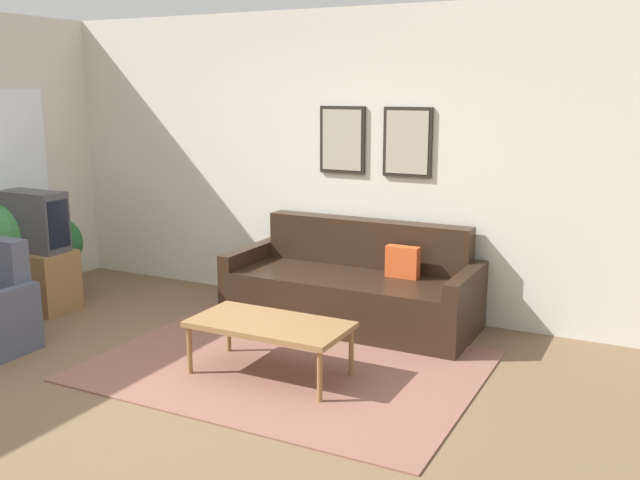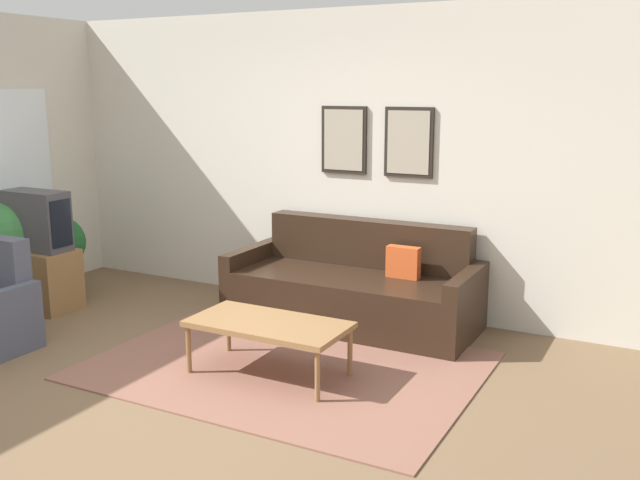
% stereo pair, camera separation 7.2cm
% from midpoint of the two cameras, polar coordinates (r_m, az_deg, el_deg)
% --- Properties ---
extents(ground_plane, '(16.00, 16.00, 0.00)m').
position_cam_midpoint_polar(ground_plane, '(4.92, -12.89, -12.37)').
color(ground_plane, brown).
extents(area_rug, '(2.75, 2.01, 0.01)m').
position_cam_midpoint_polar(area_rug, '(5.33, -2.40, -10.02)').
color(area_rug, brown).
rests_on(area_rug, ground_plane).
extents(wall_back, '(8.00, 0.09, 2.70)m').
position_cam_midpoint_polar(wall_back, '(6.61, 0.91, 6.39)').
color(wall_back, beige).
rests_on(wall_back, ground_plane).
extents(couch, '(2.13, 0.90, 0.87)m').
position_cam_midpoint_polar(couch, '(6.19, 3.09, -3.98)').
color(couch, black).
rests_on(couch, ground_plane).
extents(coffee_table, '(1.12, 0.57, 0.40)m').
position_cam_midpoint_polar(coffee_table, '(5.06, -3.73, -6.89)').
color(coffee_table, olive).
rests_on(coffee_table, ground_plane).
extents(tv_stand, '(0.67, 0.42, 0.56)m').
position_cam_midpoint_polar(tv_stand, '(7.07, -21.16, -2.92)').
color(tv_stand, olive).
rests_on(tv_stand, ground_plane).
extents(tv, '(0.64, 0.28, 0.54)m').
position_cam_midpoint_polar(tv, '(6.95, -21.49, 1.47)').
color(tv, '#424247').
rests_on(tv, tv_stand).
extents(potted_plant_tall, '(0.59, 0.59, 1.00)m').
position_cam_midpoint_polar(potted_plant_tall, '(7.16, -23.36, 0.30)').
color(potted_plant_tall, slate).
rests_on(potted_plant_tall, ground_plane).
extents(potted_plant_by_window, '(0.52, 0.52, 0.79)m').
position_cam_midpoint_polar(potted_plant_by_window, '(7.40, -19.94, -0.46)').
color(potted_plant_by_window, '#935638').
rests_on(potted_plant_by_window, ground_plane).
extents(potted_plant_small, '(0.44, 0.44, 0.75)m').
position_cam_midpoint_polar(potted_plant_small, '(7.19, -22.20, -1.16)').
color(potted_plant_small, slate).
rests_on(potted_plant_small, ground_plane).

